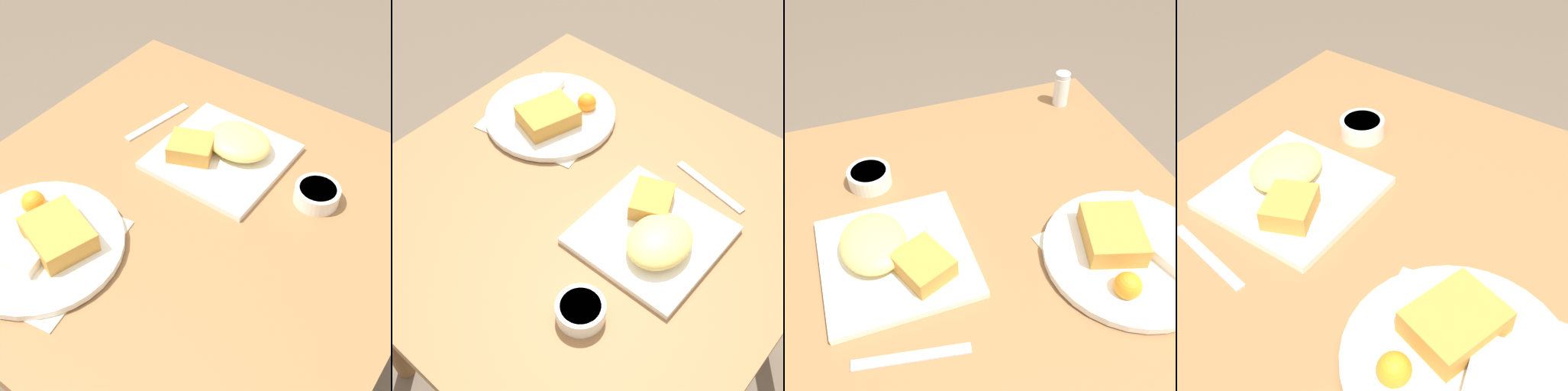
% 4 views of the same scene
% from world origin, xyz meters
% --- Properties ---
extents(ground_plane, '(8.00, 8.00, 0.00)m').
position_xyz_m(ground_plane, '(0.00, 0.00, 0.00)').
color(ground_plane, brown).
extents(dining_table, '(0.86, 0.86, 0.71)m').
position_xyz_m(dining_table, '(0.00, 0.00, 0.62)').
color(dining_table, olive).
rests_on(dining_table, ground_plane).
extents(menu_card, '(0.23, 0.28, 0.00)m').
position_xyz_m(menu_card, '(0.12, 0.23, 0.71)').
color(menu_card, beige).
rests_on(menu_card, dining_table).
extents(plate_square_near, '(0.25, 0.25, 0.06)m').
position_xyz_m(plate_square_near, '(0.02, -0.16, 0.73)').
color(plate_square_near, white).
rests_on(plate_square_near, dining_table).
extents(plate_oval_far, '(0.30, 0.30, 0.05)m').
position_xyz_m(plate_oval_far, '(0.14, 0.23, 0.73)').
color(plate_oval_far, white).
rests_on(plate_oval_far, menu_card).
extents(sauce_ramekin, '(0.09, 0.09, 0.03)m').
position_xyz_m(sauce_ramekin, '(-0.19, -0.16, 0.73)').
color(sauce_ramekin, white).
rests_on(sauce_ramekin, dining_table).
extents(butter_knife, '(0.05, 0.17, 0.00)m').
position_xyz_m(butter_knife, '(0.20, -0.17, 0.72)').
color(butter_knife, silver).
rests_on(butter_knife, dining_table).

